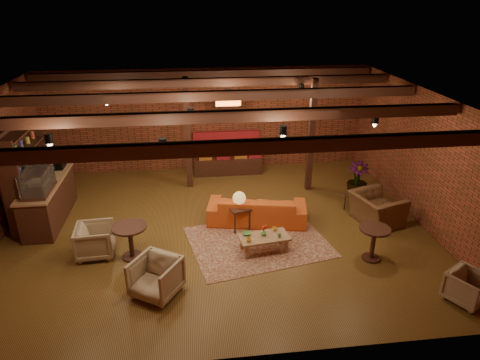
{
  "coord_description": "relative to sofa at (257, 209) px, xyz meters",
  "views": [
    {
      "loc": [
        -0.53,
        -9.0,
        5.29
      ],
      "look_at": [
        0.59,
        0.2,
        1.19
      ],
      "focal_mm": 32.0,
      "sensor_mm": 36.0,
      "label": 1
    }
  ],
  "objects": [
    {
      "name": "armchair_far",
      "position": [
        3.38,
        -3.45,
        -0.02
      ],
      "size": [
        0.86,
        0.85,
        0.67
      ],
      "primitive_type": "imported",
      "rotation": [
        0.0,
        0.0,
        0.52
      ],
      "color": "beige",
      "rests_on": "floor"
    },
    {
      "name": "ceiling_beams",
      "position": [
        -1.02,
        -0.28,
        2.73
      ],
      "size": [
        9.8,
        6.4,
        0.22
      ],
      "primitive_type": null,
      "color": "black",
      "rests_on": "ceiling"
    },
    {
      "name": "sofa",
      "position": [
        0.0,
        0.0,
        0.0
      ],
      "size": [
        2.54,
        1.39,
        0.7
      ],
      "primitive_type": "imported",
      "rotation": [
        0.0,
        0.0,
        2.95
      ],
      "color": "#CB501C",
      "rests_on": "floor"
    },
    {
      "name": "plant_counter",
      "position": [
        -5.02,
        0.92,
        0.87
      ],
      "size": [
        0.35,
        0.39,
        0.3
      ],
      "primitive_type": "imported",
      "color": "#337F33",
      "rests_on": "service_counter"
    },
    {
      "name": "shelving_hutch",
      "position": [
        -5.52,
        0.82,
        0.85
      ],
      "size": [
        0.52,
        2.0,
        2.4
      ],
      "primitive_type": null,
      "color": "black",
      "rests_on": "ground"
    },
    {
      "name": "wall_right",
      "position": [
        3.98,
        -0.28,
        1.25
      ],
      "size": [
        0.02,
        8.0,
        3.2
      ],
      "primitive_type": "cube",
      "color": "brown",
      "rests_on": "ground"
    },
    {
      "name": "armchair_a",
      "position": [
        -3.7,
        -1.05,
        0.04
      ],
      "size": [
        0.76,
        0.81,
        0.79
      ],
      "primitive_type": "imported",
      "rotation": [
        0.0,
        0.0,
        1.64
      ],
      "color": "beige",
      "rests_on": "floor"
    },
    {
      "name": "side_table_book",
      "position": [
        2.6,
        0.26,
        0.06
      ],
      "size": [
        0.5,
        0.5,
        0.46
      ],
      "rotation": [
        0.0,
        0.0,
        0.34
      ],
      "color": "black",
      "rests_on": "floor"
    },
    {
      "name": "wall_back",
      "position": [
        -1.02,
        3.72,
        1.25
      ],
      "size": [
        10.0,
        0.02,
        3.2
      ],
      "primitive_type": "cube",
      "color": "brown",
      "rests_on": "ground"
    },
    {
      "name": "service_sign",
      "position": [
        -0.42,
        2.82,
        2.0
      ],
      "size": [
        0.86,
        0.06,
        0.3
      ],
      "primitive_type": "cube",
      "color": "orange",
      "rests_on": "ceiling"
    },
    {
      "name": "side_table_lamp",
      "position": [
        -0.48,
        -0.31,
        0.4
      ],
      "size": [
        0.58,
        0.58,
        0.98
      ],
      "rotation": [
        0.0,
        0.0,
        0.28
      ],
      "color": "black",
      "rests_on": "floor"
    },
    {
      "name": "ceiling_spotlights",
      "position": [
        -1.02,
        -0.28,
        2.51
      ],
      "size": [
        6.4,
        4.4,
        0.28
      ],
      "primitive_type": null,
      "color": "black",
      "rests_on": "ceiling"
    },
    {
      "name": "round_table_left",
      "position": [
        -2.92,
        -1.25,
        0.17
      ],
      "size": [
        0.74,
        0.74,
        0.77
      ],
      "color": "black",
      "rests_on": "floor"
    },
    {
      "name": "banquette",
      "position": [
        -0.42,
        3.27,
        0.15
      ],
      "size": [
        2.1,
        0.7,
        1.0
      ],
      "primitive_type": null,
      "color": "maroon",
      "rests_on": "ground"
    },
    {
      "name": "round_table_right",
      "position": [
        2.19,
        -1.93,
        0.16
      ],
      "size": [
        0.65,
        0.65,
        0.76
      ],
      "color": "black",
      "rests_on": "floor"
    },
    {
      "name": "ceiling",
      "position": [
        -1.02,
        -0.28,
        2.85
      ],
      "size": [
        10.0,
        8.0,
        0.02
      ],
      "primitive_type": "cube",
      "color": "black",
      "rests_on": "wall_back"
    },
    {
      "name": "ceiling_pipe",
      "position": [
        -1.02,
        1.32,
        2.5
      ],
      "size": [
        9.6,
        0.12,
        0.12
      ],
      "primitive_type": "cylinder",
      "rotation": [
        0.0,
        1.57,
        0.0
      ],
      "color": "black",
      "rests_on": "ceiling"
    },
    {
      "name": "post_left",
      "position": [
        -1.62,
        2.32,
        1.25
      ],
      "size": [
        0.16,
        0.16,
        3.2
      ],
      "primitive_type": "cube",
      "color": "black",
      "rests_on": "ground"
    },
    {
      "name": "floor",
      "position": [
        -1.02,
        -0.28,
        -0.35
      ],
      "size": [
        10.0,
        10.0,
        0.0
      ],
      "primitive_type": "plane",
      "color": "#402A10",
      "rests_on": "ground"
    },
    {
      "name": "plant_tall",
      "position": [
        2.99,
        1.09,
        1.14
      ],
      "size": [
        1.99,
        1.99,
        2.99
      ],
      "primitive_type": "imported",
      "rotation": [
        0.0,
        0.0,
        -0.21
      ],
      "color": "#4C7F4C",
      "rests_on": "floor"
    },
    {
      "name": "coffee_table",
      "position": [
        -0.07,
        -1.34,
        -0.02
      ],
      "size": [
        1.16,
        0.69,
        0.62
      ],
      "rotation": [
        0.0,
        0.0,
        0.14
      ],
      "color": "olive",
      "rests_on": "floor"
    },
    {
      "name": "service_counter",
      "position": [
        -5.12,
        0.72,
        0.45
      ],
      "size": [
        0.8,
        2.5,
        1.6
      ],
      "primitive_type": null,
      "color": "black",
      "rests_on": "ground"
    },
    {
      "name": "wall_front",
      "position": [
        -1.02,
        -4.28,
        1.25
      ],
      "size": [
        10.0,
        0.02,
        3.2
      ],
      "primitive_type": "cube",
      "color": "brown",
      "rests_on": "ground"
    },
    {
      "name": "rug",
      "position": [
        -0.12,
        -0.97,
        -0.35
      ],
      "size": [
        3.43,
        2.88,
        0.01
      ],
      "primitive_type": "cube",
      "rotation": [
        0.0,
        0.0,
        0.2
      ],
      "color": "maroon",
      "rests_on": "floor"
    },
    {
      "name": "post_right",
      "position": [
        1.78,
        1.72,
        1.25
      ],
      "size": [
        0.16,
        0.16,
        3.2
      ],
      "primitive_type": "cube",
      "color": "black",
      "rests_on": "ground"
    },
    {
      "name": "armchair_b",
      "position": [
        -2.32,
        -2.55,
        0.06
      ],
      "size": [
        1.08,
        1.06,
        0.83
      ],
      "primitive_type": "imported",
      "rotation": [
        0.0,
        0.0,
        -0.56
      ],
      "color": "beige",
      "rests_on": "floor"
    },
    {
      "name": "armchair_right",
      "position": [
        2.92,
        -0.42,
        0.16
      ],
      "size": [
        1.06,
        1.33,
        1.01
      ],
      "primitive_type": "imported",
      "rotation": [
        0.0,
        0.0,
        1.87
      ],
      "color": "brown",
      "rests_on": "floor"
    }
  ]
}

